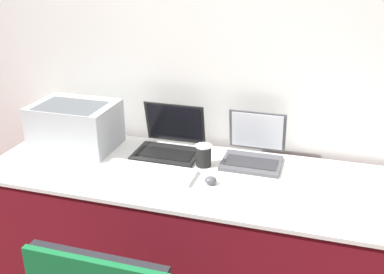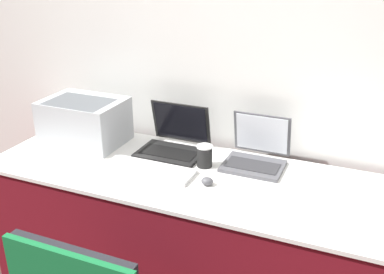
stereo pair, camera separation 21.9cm
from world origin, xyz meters
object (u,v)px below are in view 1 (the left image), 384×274
laptop_left (169,143)px  external_keyboard (149,172)px  coffee_cup (204,155)px  mouse (211,180)px  laptop_right (254,151)px  printer (75,124)px

laptop_left → external_keyboard: 0.28m
coffee_cup → mouse: coffee_cup is taller
mouse → laptop_right: bearing=64.4°
laptop_right → printer: bearing=-173.9°
laptop_right → laptop_left: bearing=-176.9°
printer → mouse: 0.86m
external_keyboard → printer: bearing=159.2°
printer → laptop_right: (0.98, 0.11, -0.08)m
coffee_cup → laptop_left: bearing=154.3°
laptop_left → mouse: bearing=-43.1°
laptop_left → mouse: laptop_left is taller
printer → laptop_right: bearing=6.1°
laptop_left → coffee_cup: 0.25m
laptop_right → external_keyboard: 0.56m
laptop_left → coffee_cup: laptop_left is taller
mouse → laptop_left: bearing=136.9°
external_keyboard → mouse: bearing=-2.4°
external_keyboard → coffee_cup: (0.23, 0.17, 0.05)m
external_keyboard → coffee_cup: coffee_cup is taller
external_keyboard → mouse: 0.32m
printer → coffee_cup: (0.75, -0.03, -0.08)m
external_keyboard → laptop_left: bearing=87.6°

